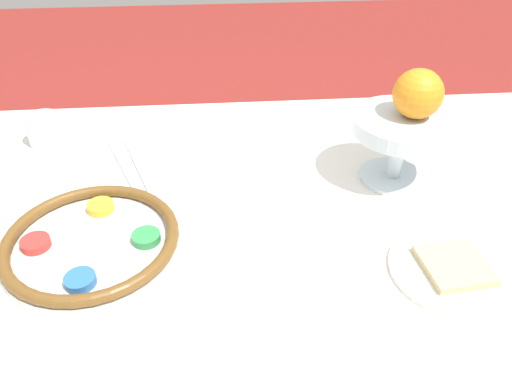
% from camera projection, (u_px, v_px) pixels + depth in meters
% --- Properties ---
extents(dining_table, '(1.58, 1.04, 0.74)m').
position_uv_depth(dining_table, '(221.00, 378.00, 1.03)').
color(dining_table, white).
rests_on(dining_table, ground_plane).
extents(seder_plate, '(0.28, 0.28, 0.03)m').
position_uv_depth(seder_plate, '(91.00, 241.00, 0.80)').
color(seder_plate, silver).
rests_on(seder_plate, dining_table).
extents(fruit_stand, '(0.18, 0.18, 0.13)m').
position_uv_depth(fruit_stand, '(401.00, 132.00, 0.91)').
color(fruit_stand, silver).
rests_on(fruit_stand, dining_table).
extents(orange_fruit, '(0.09, 0.09, 0.09)m').
position_uv_depth(orange_fruit, '(418.00, 94.00, 0.87)').
color(orange_fruit, orange).
rests_on(orange_fruit, fruit_stand).
extents(bread_plate, '(0.20, 0.20, 0.02)m').
position_uv_depth(bread_plate, '(454.00, 269.00, 0.76)').
color(bread_plate, silver).
rests_on(bread_plate, dining_table).
extents(cup_near, '(0.07, 0.07, 0.06)m').
position_uv_depth(cup_near, '(44.00, 130.00, 1.06)').
color(cup_near, silver).
rests_on(cup_near, dining_table).
extents(fork_left, '(0.09, 0.19, 0.01)m').
position_uv_depth(fork_left, '(125.00, 164.00, 1.00)').
color(fork_left, silver).
rests_on(fork_left, dining_table).
extents(fork_right, '(0.09, 0.19, 0.01)m').
position_uv_depth(fork_right, '(140.00, 164.00, 1.00)').
color(fork_right, silver).
rests_on(fork_right, dining_table).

